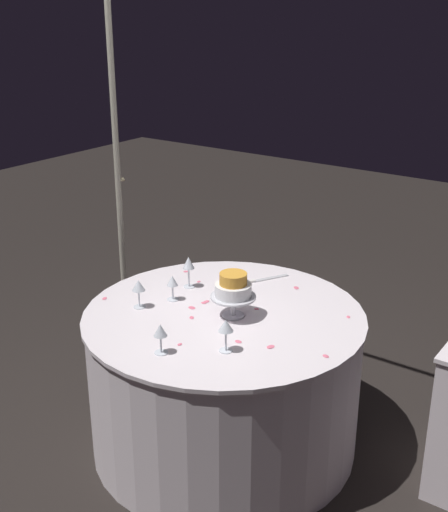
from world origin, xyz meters
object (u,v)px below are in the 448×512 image
(wine_glass_4, at_px, (139,287))
(wine_glass_3, at_px, (226,327))
(cake_knife, at_px, (261,280))
(wine_glass_0, at_px, (160,332))
(decorative_arch, at_px, (267,143))
(wine_glass_2, at_px, (189,264))
(tiered_cake, at_px, (234,288))
(wine_glass_1, at_px, (172,282))
(main_table, at_px, (224,379))

(wine_glass_4, bearing_deg, wine_glass_3, -10.38)
(cake_knife, bearing_deg, wine_glass_0, -85.37)
(decorative_arch, bearing_deg, wine_glass_2, -147.92)
(decorative_arch, distance_m, tiered_cake, 0.73)
(wine_glass_1, relative_size, wine_glass_4, 0.91)
(wine_glass_0, distance_m, wine_glass_3, 0.28)
(main_table, bearing_deg, wine_glass_2, 155.76)
(wine_glass_0, height_order, wine_glass_3, wine_glass_3)
(wine_glass_1, xyz_separation_m, wine_glass_2, (-0.03, 0.18, 0.03))
(decorative_arch, relative_size, wine_glass_3, 15.44)
(main_table, xyz_separation_m, cake_knife, (-0.07, 0.45, 0.38))
(tiered_cake, bearing_deg, decorative_arch, 98.32)
(wine_glass_3, xyz_separation_m, wine_glass_4, (-0.61, 0.11, -0.01))
(wine_glass_3, relative_size, cake_knife, 0.57)
(wine_glass_2, bearing_deg, wine_glass_3, -38.85)
(tiered_cake, xyz_separation_m, wine_glass_4, (-0.44, -0.19, -0.03))
(tiered_cake, height_order, wine_glass_0, tiered_cake)
(wine_glass_1, height_order, cake_knife, wine_glass_1)
(decorative_arch, relative_size, wine_glass_1, 17.60)
(main_table, bearing_deg, wine_glass_3, -53.33)
(wine_glass_0, height_order, wine_glass_2, wine_glass_2)
(wine_glass_1, distance_m, wine_glass_4, 0.18)
(main_table, relative_size, wine_glass_3, 9.11)
(main_table, xyz_separation_m, wine_glass_2, (-0.34, 0.15, 0.50))
(tiered_cake, bearing_deg, main_table, -175.44)
(wine_glass_2, bearing_deg, wine_glass_4, -97.49)
(decorative_arch, relative_size, wine_glass_4, 15.98)
(tiered_cake, height_order, wine_glass_4, tiered_cake)
(cake_knife, bearing_deg, wine_glass_3, -68.63)
(tiered_cake, relative_size, cake_knife, 0.84)
(wine_glass_0, relative_size, wine_glass_2, 0.81)
(wine_glass_1, bearing_deg, decorative_arch, 51.93)
(decorative_arch, distance_m, wine_glass_0, 1.08)
(wine_glass_2, bearing_deg, cake_knife, 48.00)
(wine_glass_3, bearing_deg, wine_glass_0, -140.99)
(tiered_cake, height_order, wine_glass_3, tiered_cake)
(decorative_arch, relative_size, main_table, 1.69)
(wine_glass_3, bearing_deg, main_table, 126.67)
(main_table, xyz_separation_m, wine_glass_4, (-0.38, -0.19, 0.48))
(tiered_cake, relative_size, wine_glass_0, 1.61)
(decorative_arch, relative_size, tiered_cake, 10.45)
(wine_glass_1, relative_size, wine_glass_2, 0.77)
(wine_glass_0, bearing_deg, wine_glass_4, 143.43)
(wine_glass_3, height_order, cake_knife, wine_glass_3)
(wine_glass_3, xyz_separation_m, cake_knife, (-0.29, 0.75, -0.11))
(wine_glass_1, bearing_deg, cake_knife, 63.78)
(main_table, height_order, wine_glass_0, wine_glass_0)
(tiered_cake, relative_size, wine_glass_3, 1.48)
(tiered_cake, bearing_deg, wine_glass_2, 159.32)
(main_table, distance_m, wine_glass_0, 0.67)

